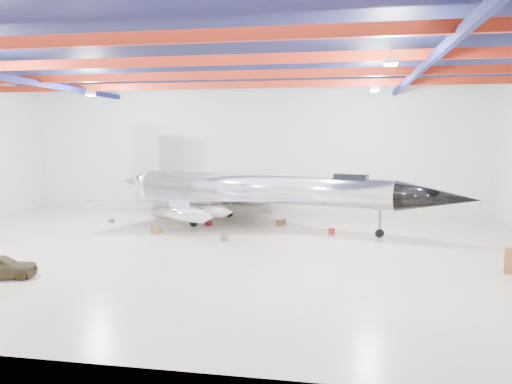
# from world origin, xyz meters

# --- Properties ---
(floor) EXTENTS (40.00, 40.00, 0.00)m
(floor) POSITION_xyz_m (0.00, 0.00, 0.00)
(floor) COLOR #C2B69A
(floor) RESTS_ON ground
(wall_back) EXTENTS (40.00, 0.00, 40.00)m
(wall_back) POSITION_xyz_m (0.00, 15.00, 5.50)
(wall_back) COLOR silver
(wall_back) RESTS_ON floor
(ceiling) EXTENTS (40.00, 40.00, 0.00)m
(ceiling) POSITION_xyz_m (0.00, 0.00, 11.00)
(ceiling) COLOR #0A0F38
(ceiling) RESTS_ON wall_back
(ceiling_structure) EXTENTS (39.50, 29.50, 1.08)m
(ceiling_structure) POSITION_xyz_m (0.00, 0.00, 10.32)
(ceiling_structure) COLOR maroon
(ceiling_structure) RESTS_ON ceiling
(jet_aircraft) EXTENTS (27.39, 20.29, 7.69)m
(jet_aircraft) POSITION_xyz_m (1.87, 8.09, 2.52)
(jet_aircraft) COLOR silver
(jet_aircraft) RESTS_ON floor
(crate_ply) EXTENTS (0.71, 0.63, 0.42)m
(crate_ply) POSITION_xyz_m (-4.43, 4.03, 0.21)
(crate_ply) COLOR olive
(crate_ply) RESTS_ON floor
(toolbox_red) EXTENTS (0.52, 0.46, 0.31)m
(toolbox_red) POSITION_xyz_m (-1.77, 7.66, 0.15)
(toolbox_red) COLOR #A51025
(toolbox_red) RESTS_ON floor
(engine_drum) EXTENTS (0.68, 0.68, 0.47)m
(engine_drum) POSITION_xyz_m (0.78, 2.33, 0.24)
(engine_drum) COLOR #59595B
(engine_drum) RESTS_ON floor
(parts_bin) EXTENTS (0.62, 0.56, 0.37)m
(parts_bin) POSITION_xyz_m (3.49, 8.73, 0.18)
(parts_bin) COLOR olive
(parts_bin) RESTS_ON floor
(crate_small) EXTENTS (0.44, 0.37, 0.28)m
(crate_small) POSITION_xyz_m (-9.46, 7.45, 0.14)
(crate_small) COLOR #59595B
(crate_small) RESTS_ON floor
(tool_chest) EXTENTS (0.60, 0.60, 0.41)m
(tool_chest) POSITION_xyz_m (7.39, 5.83, 0.20)
(tool_chest) COLOR #A51025
(tool_chest) RESTS_ON floor
(spares_box) EXTENTS (0.47, 0.47, 0.32)m
(spares_box) POSITION_xyz_m (3.70, 9.62, 0.16)
(spares_box) COLOR #59595B
(spares_box) RESTS_ON floor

